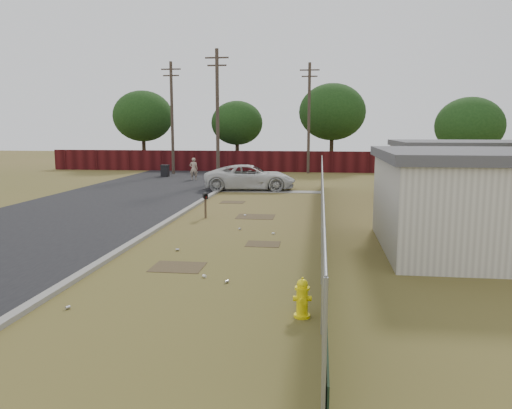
# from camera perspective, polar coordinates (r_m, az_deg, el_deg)

# --- Properties ---
(ground) EXTENTS (120.00, 120.00, 0.00)m
(ground) POSITION_cam_1_polar(r_m,az_deg,el_deg) (18.44, -2.19, -3.02)
(ground) COLOR brown
(ground) RESTS_ON ground
(street) EXTENTS (15.10, 60.00, 0.12)m
(street) POSITION_cam_1_polar(r_m,az_deg,el_deg) (27.88, -13.21, 0.81)
(street) COLOR black
(street) RESTS_ON ground
(chainlink_fence) EXTENTS (0.10, 27.06, 2.02)m
(chainlink_fence) POSITION_cam_1_polar(r_m,az_deg,el_deg) (19.06, 7.61, -0.27)
(chainlink_fence) COLOR gray
(chainlink_fence) RESTS_ON ground
(privacy_fence) EXTENTS (30.00, 0.12, 1.80)m
(privacy_fence) POSITION_cam_1_polar(r_m,az_deg,el_deg) (43.83, -4.53, 4.99)
(privacy_fence) COLOR #470F11
(privacy_fence) RESTS_ON ground
(utility_poles) EXTENTS (12.60, 8.24, 9.00)m
(utility_poles) POSITION_cam_1_polar(r_m,az_deg,el_deg) (39.05, -2.52, 10.12)
(utility_poles) COLOR #4A3B31
(utility_poles) RESTS_ON ground
(houses) EXTENTS (9.30, 17.24, 3.10)m
(houses) POSITION_cam_1_polar(r_m,az_deg,el_deg) (22.08, 24.98, 2.22)
(houses) COLOR beige
(houses) RESTS_ON ground
(horizon_trees) EXTENTS (33.32, 31.94, 7.78)m
(horizon_trees) POSITION_cam_1_polar(r_m,az_deg,el_deg) (41.42, 4.42, 9.93)
(horizon_trees) COLOR #322616
(horizon_trees) RESTS_ON ground
(fire_hydrant) EXTENTS (0.38, 0.39, 0.83)m
(fire_hydrant) POSITION_cam_1_polar(r_m,az_deg,el_deg) (10.17, 5.31, -10.66)
(fire_hydrant) COLOR yellow
(fire_hydrant) RESTS_ON ground
(mailbox) EXTENTS (0.31, 0.46, 1.08)m
(mailbox) POSITION_cam_1_polar(r_m,az_deg,el_deg) (20.97, -5.82, 0.74)
(mailbox) COLOR brown
(mailbox) RESTS_ON ground
(pickup_truck) EXTENTS (5.78, 3.15, 1.54)m
(pickup_truck) POSITION_cam_1_polar(r_m,az_deg,el_deg) (30.52, -0.70, 3.13)
(pickup_truck) COLOR silver
(pickup_truck) RESTS_ON ground
(pedestrian) EXTENTS (0.65, 0.49, 1.63)m
(pedestrian) POSITION_cam_1_polar(r_m,az_deg,el_deg) (36.63, -7.14, 4.07)
(pedestrian) COLOR tan
(pedestrian) RESTS_ON ground
(trash_bin) EXTENTS (0.60, 0.66, 0.93)m
(trash_bin) POSITION_cam_1_polar(r_m,az_deg,el_deg) (39.38, -10.35, 3.83)
(trash_bin) COLOR black
(trash_bin) RESTS_ON ground
(scattered_litter) EXTENTS (3.69, 11.60, 0.07)m
(scattered_litter) POSITION_cam_1_polar(r_m,az_deg,el_deg) (15.61, -4.67, -5.07)
(scattered_litter) COLOR silver
(scattered_litter) RESTS_ON ground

